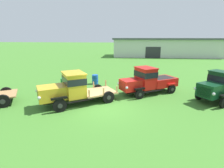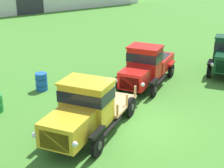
{
  "view_description": "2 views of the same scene",
  "coord_description": "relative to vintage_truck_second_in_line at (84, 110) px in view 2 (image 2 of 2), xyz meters",
  "views": [
    {
      "loc": [
        1.58,
        -10.87,
        4.7
      ],
      "look_at": [
        0.28,
        2.44,
        1.0
      ],
      "focal_mm": 28.0,
      "sensor_mm": 36.0,
      "label": 1
    },
    {
      "loc": [
        -8.25,
        -9.85,
        6.83
      ],
      "look_at": [
        0.28,
        2.44,
        1.0
      ],
      "focal_mm": 55.0,
      "sensor_mm": 36.0,
      "label": 2
    }
  ],
  "objects": [
    {
      "name": "ground_plane",
      "position": [
        2.42,
        -0.43,
        -1.19
      ],
      "size": [
        240.0,
        240.0,
        0.0
      ],
      "primitive_type": "plane",
      "color": "#3D7528"
    },
    {
      "name": "vintage_truck_second_in_line",
      "position": [
        0.0,
        0.0,
        0.0
      ],
      "size": [
        5.61,
        4.5,
        2.27
      ],
      "color": "black",
      "rests_on": "ground"
    },
    {
      "name": "vintage_truck_midrow_center",
      "position": [
        5.64,
        3.0,
        -0.1
      ],
      "size": [
        5.15,
        3.93,
        2.23
      ],
      "color": "black",
      "rests_on": "ground"
    },
    {
      "name": "oil_drum_beside_row",
      "position": [
        0.65,
        5.5,
        -0.73
      ],
      "size": [
        0.64,
        0.64,
        0.93
      ],
      "color": "#1951B2",
      "rests_on": "ground"
    }
  ]
}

